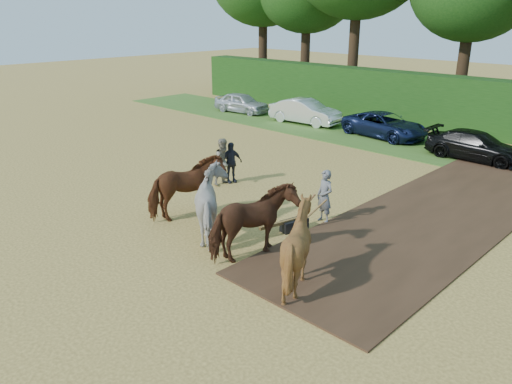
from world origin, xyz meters
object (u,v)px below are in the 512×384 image
object	(u,v)px
spectator_far	(231,162)
plough_team	(237,213)
spectator_near	(224,162)
parked_cars	(502,147)

from	to	relation	value
spectator_far	plough_team	bearing A→B (deg)	-112.33
spectator_far	plough_team	xyz separation A→B (m)	(4.30, -3.76, 0.21)
spectator_near	plough_team	bearing A→B (deg)	-125.85
spectator_far	parked_cars	world-z (taller)	spectator_far
spectator_near	parked_cars	xyz separation A→B (m)	(6.57, 10.57, -0.23)
spectator_far	spectator_near	bearing A→B (deg)	-163.92
spectator_far	plough_team	size ratio (longest dim) A/B	0.23
spectator_far	parked_cars	size ratio (longest dim) A/B	0.05
plough_team	parked_cars	world-z (taller)	plough_team
spectator_near	spectator_far	xyz separation A→B (m)	(0.02, 0.33, -0.10)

